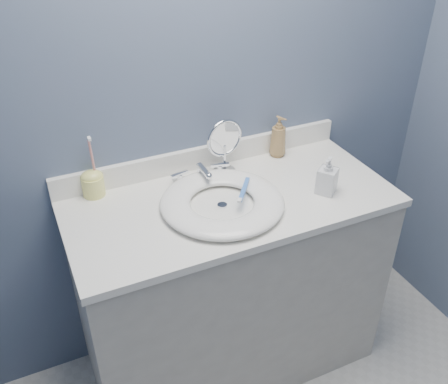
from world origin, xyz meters
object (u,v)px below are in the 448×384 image
soap_bottle_clear (328,175)px  toothbrush_holder (93,182)px  soap_bottle_amber (278,136)px  makeup_mirror (224,144)px

soap_bottle_clear → toothbrush_holder: bearing=-150.5°
soap_bottle_amber → makeup_mirror: bearing=166.7°
soap_bottle_amber → toothbrush_holder: toothbrush_holder is taller
makeup_mirror → soap_bottle_amber: makeup_mirror is taller
soap_bottle_amber → toothbrush_holder: (-0.78, 0.02, -0.03)m
soap_bottle_amber → soap_bottle_clear: soap_bottle_amber is taller
toothbrush_holder → soap_bottle_amber: bearing=-1.4°
makeup_mirror → toothbrush_holder: 0.52m
makeup_mirror → soap_bottle_clear: (0.29, -0.29, -0.05)m
makeup_mirror → soap_bottle_amber: size_ratio=1.30×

